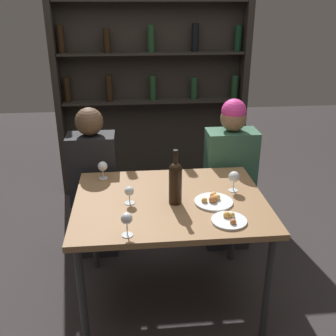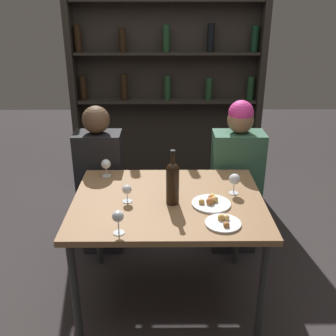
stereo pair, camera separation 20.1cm
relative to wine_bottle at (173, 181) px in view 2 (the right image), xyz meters
The scene contains 12 objects.
ground_plane 0.90m from the wine_bottle, 118.90° to the left, with size 10.00×10.00×0.00m, color #332D2D.
dining_table 0.22m from the wine_bottle, 118.90° to the left, with size 1.16×0.90×0.75m.
wine_rack_wall 1.83m from the wine_bottle, 90.82° to the left, with size 1.88×0.21×2.14m.
wine_bottle is the anchor object (origin of this frame).
wine_glass_0 0.28m from the wine_bottle, behind, with size 0.06×0.06×0.11m.
wine_glass_1 0.60m from the wine_bottle, 138.58° to the left, with size 0.07×0.07×0.12m.
wine_glass_2 0.44m from the wine_bottle, 131.09° to the right, with size 0.06×0.06×0.13m.
wine_glass_3 0.41m from the wine_bottle, 18.05° to the left, with size 0.07×0.07×0.13m.
food_plate_0 0.26m from the wine_bottle, ahead, with size 0.23×0.23×0.05m.
food_plate_1 0.39m from the wine_bottle, 41.81° to the right, with size 0.20×0.20×0.04m.
seated_person_left 0.91m from the wine_bottle, 129.47° to the left, with size 0.34×0.22×1.18m.
seated_person_right 0.88m from the wine_bottle, 52.65° to the left, with size 0.38×0.22×1.22m.
Camera 2 is at (-0.02, -2.12, 1.87)m, focal length 42.00 mm.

